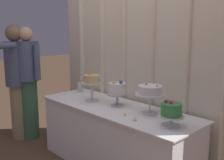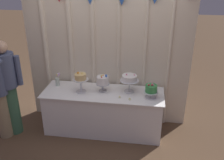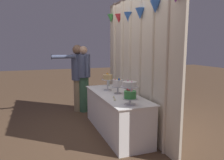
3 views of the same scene
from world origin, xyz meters
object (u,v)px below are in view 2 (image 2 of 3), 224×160
cake_display_rightmost (151,89)px  tealight_far_left (120,97)px  flower_vase (58,80)px  guest_man_pink_jacket (8,85)px  tealight_near_left (130,99)px  cake_table (103,111)px  cake_display_leftmost (81,78)px  cake_display_midleft (103,81)px  cake_display_midright (129,79)px

cake_display_rightmost → tealight_far_left: cake_display_rightmost is taller
flower_vase → guest_man_pink_jacket: 0.79m
guest_man_pink_jacket → tealight_near_left: bearing=2.5°
cake_table → cake_display_leftmost: cake_display_leftmost is taller
cake_table → tealight_near_left: size_ratio=42.05×
cake_table → cake_display_midleft: 0.55m
cake_display_leftmost → cake_display_midright: cake_display_leftmost is taller
cake_table → cake_display_leftmost: size_ratio=5.64×
cake_table → guest_man_pink_jacket: 1.60m
cake_table → tealight_far_left: 0.50m
guest_man_pink_jacket → cake_table: bearing=10.3°
cake_display_leftmost → flower_vase: size_ratio=1.52×
cake_table → guest_man_pink_jacket: bearing=-169.7°
cake_display_midleft → cake_display_midright: size_ratio=0.94×
flower_vase → cake_display_midright: bearing=-2.5°
cake_display_midleft → flower_vase: (-0.80, 0.09, -0.08)m
cake_display_leftmost → tealight_far_left: bearing=-9.8°
cake_display_midright → flower_vase: size_ratio=1.38×
cake_display_midright → cake_display_rightmost: (0.35, -0.15, -0.09)m
cake_table → cake_display_rightmost: size_ratio=7.64×
cake_display_midleft → cake_display_rightmost: size_ratio=1.16×
cake_display_leftmost → cake_display_midleft: bearing=13.1°
cake_table → cake_display_rightmost: (0.77, -0.06, 0.50)m
cake_display_midright → tealight_far_left: bearing=-118.5°
cake_display_leftmost → flower_vase: bearing=159.0°
cake_display_midleft → cake_display_rightmost: 0.79m
flower_vase → guest_man_pink_jacket: bearing=-148.8°
cake_display_midleft → tealight_far_left: (0.30, -0.19, -0.17)m
cake_display_leftmost → flower_vase: (-0.46, 0.17, -0.14)m
tealight_near_left → cake_display_rightmost: bearing=21.6°
tealight_near_left → guest_man_pink_jacket: guest_man_pink_jacket is taller
cake_table → cake_display_midright: 0.73m
cake_display_leftmost → flower_vase: cake_display_leftmost is taller
cake_table → cake_display_leftmost: (-0.36, -0.04, 0.60)m
flower_vase → cake_table: bearing=-9.7°
tealight_far_left → tealight_near_left: (0.16, -0.04, -0.00)m
tealight_far_left → cake_table: bearing=153.3°
cake_display_rightmost → flower_vase: 1.59m
cake_display_midleft → tealight_near_left: (0.46, -0.23, -0.18)m
cake_display_rightmost → tealight_far_left: 0.50m
cake_display_rightmost → flower_vase: cake_display_rightmost is taller
tealight_near_left → flower_vase: bearing=165.5°
flower_vase → tealight_near_left: flower_vase is taller
cake_display_midleft → flower_vase: size_ratio=1.30×
cake_display_midleft → tealight_far_left: 0.40m
cake_display_midright → guest_man_pink_jacket: bearing=-169.5°
cake_table → cake_display_rightmost: 0.92m
cake_table → cake_display_midright: cake_display_midright is taller
cake_display_leftmost → tealight_near_left: 0.85m
tealight_far_left → tealight_near_left: size_ratio=0.84×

